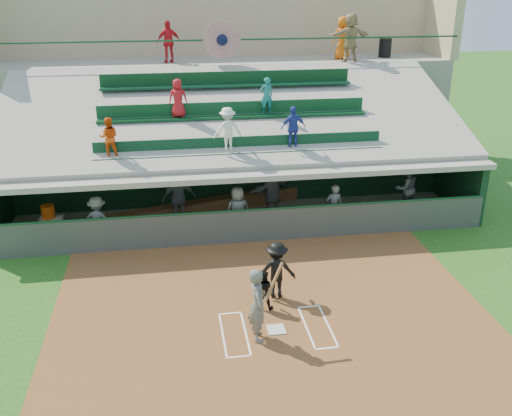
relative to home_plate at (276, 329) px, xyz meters
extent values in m
plane|color=#215016|center=(0.00, 0.00, -0.04)|extent=(100.00, 100.00, 0.00)
cube|color=brown|center=(0.00, 0.50, -0.03)|extent=(11.00, 9.00, 0.02)
cube|color=silver|center=(0.00, 0.00, 0.00)|extent=(0.43, 0.43, 0.03)
cube|color=white|center=(-0.75, 0.00, -0.01)|extent=(0.05, 1.80, 0.01)
cube|color=white|center=(0.75, 0.00, -0.01)|extent=(0.05, 1.80, 0.01)
cube|color=silver|center=(-1.30, 0.00, -0.01)|extent=(0.05, 1.80, 0.01)
cube|color=white|center=(1.30, 0.00, -0.01)|extent=(0.05, 1.80, 0.01)
cube|color=white|center=(-1.02, 0.90, -0.01)|extent=(0.60, 0.05, 0.01)
cube|color=white|center=(1.02, 0.90, -0.01)|extent=(0.60, 0.05, 0.01)
cube|color=silver|center=(-1.02, -0.90, -0.01)|extent=(0.60, 0.05, 0.01)
cube|color=white|center=(1.02, -0.90, -0.01)|extent=(0.60, 0.05, 0.01)
cube|color=gray|center=(0.00, 6.75, -0.02)|extent=(16.00, 3.50, 0.04)
cube|color=gray|center=(0.00, 13.50, 2.26)|extent=(20.00, 3.00, 4.60)
cube|color=#454A46|center=(0.00, 5.00, 0.52)|extent=(16.00, 0.06, 1.10)
cylinder|color=#154222|center=(0.00, 5.00, 1.09)|extent=(16.00, 0.08, 0.08)
cube|color=black|center=(0.00, 8.50, 1.07)|extent=(16.00, 0.25, 2.20)
cube|color=black|center=(8.00, 6.75, 1.07)|extent=(0.25, 3.50, 2.20)
cube|color=gray|center=(0.00, 6.75, 2.17)|extent=(16.40, 3.90, 0.18)
cube|color=gray|center=(0.00, 10.25, 1.12)|extent=(16.40, 3.50, 2.30)
cube|color=gray|center=(0.00, 11.90, 2.26)|extent=(16.40, 0.30, 4.60)
cube|color=gray|center=(0.00, 8.60, 3.42)|extent=(16.40, 6.51, 2.37)
cube|color=#0C3721|center=(0.00, 6.20, 2.62)|extent=(9.40, 0.42, 0.08)
cube|color=#0B321E|center=(0.00, 6.40, 2.88)|extent=(9.40, 0.06, 0.45)
cube|color=#0C371A|center=(0.00, 8.10, 3.37)|extent=(9.40, 0.42, 0.08)
cube|color=#0D3B1E|center=(0.00, 8.30, 3.62)|extent=(9.40, 0.06, 0.45)
cube|color=#0C3420|center=(0.00, 10.00, 4.12)|extent=(9.40, 0.42, 0.08)
cube|color=#0B3218|center=(0.00, 10.20, 4.38)|extent=(9.40, 0.06, 0.45)
imported|color=#D6460C|center=(-4.16, 6.30, 3.28)|extent=(0.62, 0.48, 1.26)
imported|color=white|center=(-0.44, 6.30, 3.37)|extent=(1.02, 0.72, 1.44)
imported|color=#263599|center=(1.72, 6.30, 3.36)|extent=(0.85, 0.41, 1.40)
imported|color=#A81318|center=(-1.92, 8.20, 4.06)|extent=(0.65, 0.44, 1.30)
imported|color=#186D6D|center=(1.15, 8.20, 4.05)|extent=(0.51, 0.37, 1.28)
cylinder|color=#133E21|center=(0.00, 12.00, 5.56)|extent=(20.00, 0.07, 0.07)
cylinder|color=#A31723|center=(0.00, 11.98, 5.56)|extent=(1.50, 0.06, 1.50)
sphere|color=black|center=(0.00, 11.95, 5.56)|extent=(0.44, 0.44, 0.44)
cube|color=tan|center=(0.00, 15.00, 6.16)|extent=(20.00, 0.40, 3.20)
cube|color=tan|center=(10.00, 13.50, 6.16)|extent=(0.40, 3.00, 3.20)
imported|color=#51534F|center=(-0.49, -0.24, 0.90)|extent=(0.46, 0.68, 1.83)
cylinder|color=brown|center=(-0.14, -0.39, 1.57)|extent=(0.56, 0.54, 0.75)
sphere|color=brown|center=(-0.36, -0.24, 1.22)|extent=(0.10, 0.10, 0.10)
imported|color=black|center=(-0.15, 1.03, 0.52)|extent=(0.59, 0.51, 1.07)
imported|color=black|center=(0.29, 1.56, 0.78)|extent=(1.09, 0.71, 1.58)
cube|color=brown|center=(0.00, 7.89, 0.26)|extent=(16.11, 5.45, 0.50)
cube|color=white|center=(-6.27, 6.34, 0.32)|extent=(0.75, 0.57, 0.64)
cylinder|color=#E0520D|center=(-6.32, 6.42, 0.86)|extent=(0.43, 0.43, 0.43)
imported|color=#5C5F5A|center=(-4.67, 5.58, 0.80)|extent=(1.12, 0.79, 1.59)
imported|color=#555853|center=(-2.10, 6.66, 0.98)|extent=(1.21, 0.65, 1.95)
imported|color=#5A5C57|center=(-0.23, 5.57, 0.83)|extent=(0.89, 0.66, 1.65)
imported|color=#5F625C|center=(1.16, 6.98, 0.99)|extent=(1.84, 1.52, 1.98)
imported|color=#575954|center=(3.01, 5.57, 0.78)|extent=(0.57, 0.37, 1.56)
imported|color=#5A5C57|center=(5.95, 6.58, 0.91)|extent=(1.00, 0.85, 1.80)
cylinder|color=black|center=(7.38, 13.40, 4.97)|extent=(0.54, 0.54, 0.81)
imported|color=red|center=(-2.09, 13.11, 5.41)|extent=(1.07, 0.64, 1.70)
imported|color=#D55D0C|center=(5.29, 13.05, 5.46)|extent=(0.92, 0.65, 1.79)
imported|color=tan|center=(5.42, 12.35, 5.55)|extent=(1.89, 0.83, 1.97)
camera|label=1|loc=(-2.28, -11.44, 7.97)|focal=40.00mm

